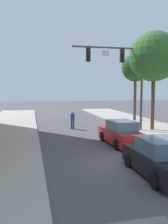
# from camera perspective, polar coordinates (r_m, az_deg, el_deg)

# --- Properties ---
(ground_plane) EXTENTS (120.00, 120.00, 0.00)m
(ground_plane) POSITION_cam_1_polar(r_m,az_deg,el_deg) (12.23, 10.03, -12.05)
(ground_plane) COLOR #4C4C51
(traffic_signal_mast) EXTENTS (6.02, 0.38, 7.50)m
(traffic_signal_mast) POSITION_cam_1_polar(r_m,az_deg,el_deg) (20.36, 9.20, 10.08)
(traffic_signal_mast) COLOR #514C47
(traffic_signal_mast) RESTS_ON sidewalk_right
(car_lead_red) EXTENTS (2.00, 4.32, 1.60)m
(car_lead_red) POSITION_cam_1_polar(r_m,az_deg,el_deg) (16.19, 8.65, -5.04)
(car_lead_red) COLOR #B21E1E
(car_lead_red) RESTS_ON ground
(car_following_black) EXTENTS (1.90, 4.27, 1.60)m
(car_following_black) POSITION_cam_1_polar(r_m,az_deg,el_deg) (10.86, 17.23, -10.50)
(car_following_black) COLOR black
(car_following_black) RESTS_ON ground
(pedestrian_crossing_road) EXTENTS (0.36, 0.22, 1.64)m
(pedestrian_crossing_road) POSITION_cam_1_polar(r_m,az_deg,el_deg) (22.12, -2.72, -1.65)
(pedestrian_crossing_road) COLOR #333338
(pedestrian_crossing_road) RESTS_ON ground
(street_tree_second) EXTENTS (4.22, 4.22, 8.34)m
(street_tree_second) POSITION_cam_1_polar(r_m,az_deg,el_deg) (21.72, 16.17, 12.41)
(street_tree_second) COLOR brown
(street_tree_second) RESTS_ON sidewalk_right
(street_tree_third) EXTENTS (3.08, 3.08, 7.38)m
(street_tree_third) POSITION_cam_1_polar(r_m,az_deg,el_deg) (27.82, 12.04, 10.08)
(street_tree_third) COLOR brown
(street_tree_third) RESTS_ON sidewalk_right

